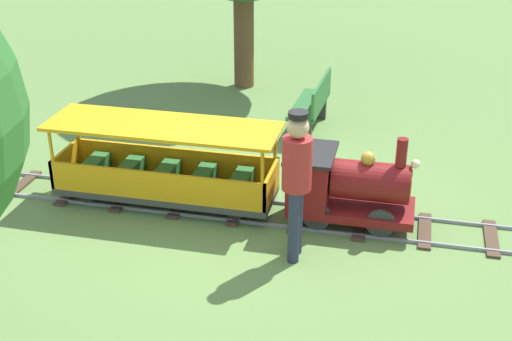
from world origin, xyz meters
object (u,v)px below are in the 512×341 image
locomotive (343,185)px  park_bench (312,106)px  passenger_car (165,171)px  conductor_person (297,175)px

locomotive → park_bench: locomotive is taller
passenger_car → conductor_person: bearing=64.3°
park_bench → conductor_person: bearing=6.1°
passenger_car → park_bench: 2.93m
passenger_car → conductor_person: 1.97m
passenger_car → locomotive: bearing=90.0°
locomotive → conductor_person: (0.82, -0.39, 0.47)m
locomotive → park_bench: bearing=-163.7°
park_bench → passenger_car: bearing=-27.2°
locomotive → conductor_person: bearing=-25.6°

